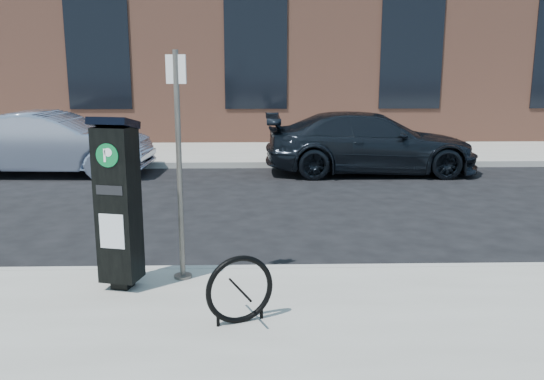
{
  "coord_description": "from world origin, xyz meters",
  "views": [
    {
      "loc": [
        0.04,
        -6.85,
        2.61
      ],
      "look_at": [
        0.23,
        0.5,
        1.02
      ],
      "focal_mm": 38.0,
      "sensor_mm": 36.0,
      "label": 1
    }
  ],
  "objects_px": {
    "car_silver": "(53,143)",
    "car_dark": "(370,143)",
    "sign_pole": "(179,169)",
    "parking_kiosk": "(118,202)",
    "bike_rack": "(240,290)"
  },
  "relations": [
    {
      "from": "bike_rack",
      "to": "car_dark",
      "type": "relative_size",
      "value": 0.13
    },
    {
      "from": "car_silver",
      "to": "car_dark",
      "type": "height_order",
      "value": "car_silver"
    },
    {
      "from": "parking_kiosk",
      "to": "car_dark",
      "type": "distance_m",
      "value": 8.98
    },
    {
      "from": "car_silver",
      "to": "bike_rack",
      "type": "bearing_deg",
      "value": -148.83
    },
    {
      "from": "parking_kiosk",
      "to": "car_dark",
      "type": "height_order",
      "value": "parking_kiosk"
    },
    {
      "from": "parking_kiosk",
      "to": "car_dark",
      "type": "relative_size",
      "value": 0.37
    },
    {
      "from": "car_silver",
      "to": "car_dark",
      "type": "relative_size",
      "value": 0.9
    },
    {
      "from": "parking_kiosk",
      "to": "car_dark",
      "type": "bearing_deg",
      "value": 74.93
    },
    {
      "from": "parking_kiosk",
      "to": "sign_pole",
      "type": "relative_size",
      "value": 0.74
    },
    {
      "from": "sign_pole",
      "to": "car_silver",
      "type": "height_order",
      "value": "sign_pole"
    },
    {
      "from": "parking_kiosk",
      "to": "car_silver",
      "type": "xyz_separation_m",
      "value": [
        -3.44,
        7.83,
        -0.38
      ]
    },
    {
      "from": "bike_rack",
      "to": "car_dark",
      "type": "bearing_deg",
      "value": 49.93
    },
    {
      "from": "car_dark",
      "to": "car_silver",
      "type": "bearing_deg",
      "value": 90.39
    },
    {
      "from": "sign_pole",
      "to": "car_silver",
      "type": "bearing_deg",
      "value": 132.64
    },
    {
      "from": "parking_kiosk",
      "to": "bike_rack",
      "type": "distance_m",
      "value": 1.78
    }
  ]
}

